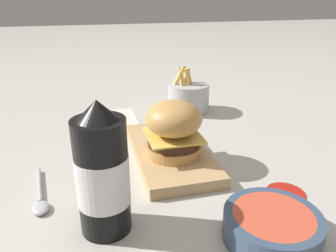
# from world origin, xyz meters

# --- Properties ---
(ground_plane) EXTENTS (6.00, 6.00, 0.00)m
(ground_plane) POSITION_xyz_m (0.00, 0.00, 0.00)
(ground_plane) COLOR #B7B2A8
(serving_board) EXTENTS (0.29, 0.15, 0.02)m
(serving_board) POSITION_xyz_m (-0.04, 0.00, 0.01)
(serving_board) COLOR tan
(serving_board) RESTS_ON ground_plane
(burger) EXTENTS (0.11, 0.11, 0.11)m
(burger) POSITION_xyz_m (-0.07, 0.00, 0.08)
(burger) COLOR tan
(burger) RESTS_ON serving_board
(ketchup_bottle) EXTENTS (0.08, 0.08, 0.20)m
(ketchup_bottle) POSITION_xyz_m (-0.23, 0.15, 0.09)
(ketchup_bottle) COLOR black
(ketchup_bottle) RESTS_ON ground_plane
(fries_basket) EXTENTS (0.12, 0.12, 0.13)m
(fries_basket) POSITION_xyz_m (0.23, -0.13, 0.04)
(fries_basket) COLOR #B7B7BC
(fries_basket) RESTS_ON ground_plane
(side_bowl) EXTENTS (0.14, 0.14, 0.04)m
(side_bowl) POSITION_xyz_m (-0.31, -0.08, 0.02)
(side_bowl) COLOR #384C66
(side_bowl) RESTS_ON ground_plane
(spoon) EXTENTS (0.15, 0.04, 0.01)m
(spoon) POSITION_xyz_m (-0.14, 0.25, 0.01)
(spoon) COLOR #B2B2B7
(spoon) RESTS_ON ground_plane
(ketchup_puddle) EXTENTS (0.07, 0.07, 0.00)m
(ketchup_puddle) POSITION_xyz_m (-0.22, -0.16, 0.00)
(ketchup_puddle) COLOR #B21E14
(ketchup_puddle) RESTS_ON ground_plane
(parchment_square) EXTENTS (0.16, 0.16, 0.00)m
(parchment_square) POSITION_xyz_m (0.21, 0.11, 0.00)
(parchment_square) COLOR beige
(parchment_square) RESTS_ON ground_plane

